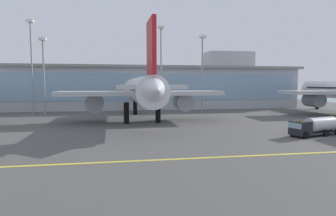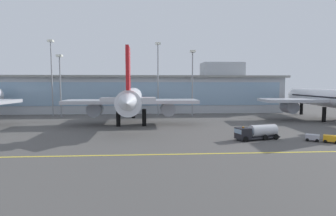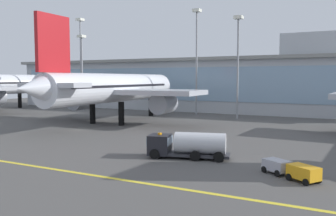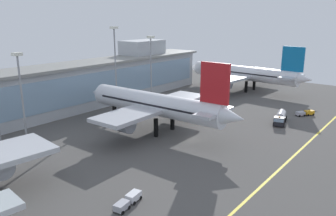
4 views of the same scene
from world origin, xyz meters
name	(u,v)px [view 3 (image 3 of 4)]	position (x,y,z in m)	size (l,w,h in m)	color
ground_plane	(79,130)	(0.00, 0.00, 0.00)	(180.00, 180.00, 0.00)	#514F4C
terminal_building	(192,83)	(1.58, 44.32, 7.59)	(114.37, 14.00, 19.36)	#ADB2B7
airliner_near_right	(115,89)	(-0.35, 11.00, 6.83)	(35.71, 47.44, 18.64)	black
fuel_tanker_truck	(186,145)	(25.39, -11.47, 1.51)	(9.36, 4.86, 2.90)	black
baggage_tug_near	(291,169)	(37.10, -14.57, 0.79)	(5.49, 4.44, 1.40)	black
apron_light_mast_west	(82,60)	(-24.64, 29.70, 13.70)	(1.80, 1.80, 20.48)	gray
apron_light_mast_centre	(197,47)	(7.54, 33.52, 16.36)	(1.80, 1.80, 25.26)	gray
apron_light_mast_east	(238,51)	(18.98, 29.33, 14.66)	(1.80, 1.80, 22.18)	gray
apron_light_mast_far_east	(81,51)	(-28.72, 34.01, 16.67)	(1.80, 1.80, 25.83)	gray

